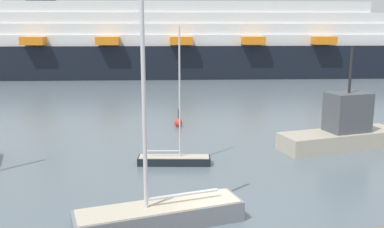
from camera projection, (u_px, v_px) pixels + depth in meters
The scene contains 6 objects.
ground_plane at pixel (215, 217), 17.37m from camera, with size 600.00×600.00×0.00m, color slate.
sailboat_0 at pixel (174, 158), 23.97m from camera, with size 4.13×1.38×7.63m.
sailboat_1 at pixel (159, 212), 16.53m from camera, with size 6.74×3.16×10.25m.
fishing_boat_0 at pixel (343, 130), 27.18m from camera, with size 8.35×4.03×6.34m.
channel_buoy_1 at pixel (178, 123), 32.99m from camera, with size 0.64×0.64×1.39m.
cruise_ship at pixel (146, 44), 66.60m from camera, with size 88.55×17.73×15.58m.
Camera 1 is at (-2.65, -15.98, 7.60)m, focal length 40.06 mm.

